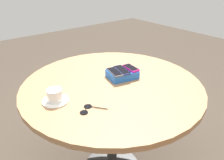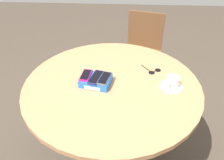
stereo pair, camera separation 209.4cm
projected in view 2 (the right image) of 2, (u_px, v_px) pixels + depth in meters
name	position (u px, v px, depth m)	size (l,w,h in m)	color
ground_plane	(112.00, 155.00, 1.77)	(8.00, 8.00, 0.00)	#42382D
round_table	(112.00, 95.00, 1.40)	(1.08, 1.08, 0.73)	#2D2D2D
phone_box	(96.00, 81.00, 1.31)	(0.20, 0.17, 0.05)	blue
phone_magenta	(86.00, 75.00, 1.31)	(0.07, 0.12, 0.01)	#D11975
phone_navy	(96.00, 77.00, 1.30)	(0.09, 0.15, 0.01)	navy
phone_gray	(105.00, 78.00, 1.29)	(0.08, 0.14, 0.01)	#515156
saucer	(171.00, 86.00, 1.30)	(0.14, 0.14, 0.01)	white
coffee_cup	(172.00, 82.00, 1.28)	(0.08, 0.10, 0.06)	white
sunglasses	(154.00, 71.00, 1.44)	(0.13, 0.11, 0.01)	black
chair_near_window	(141.00, 53.00, 2.25)	(0.47, 0.47, 0.82)	brown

